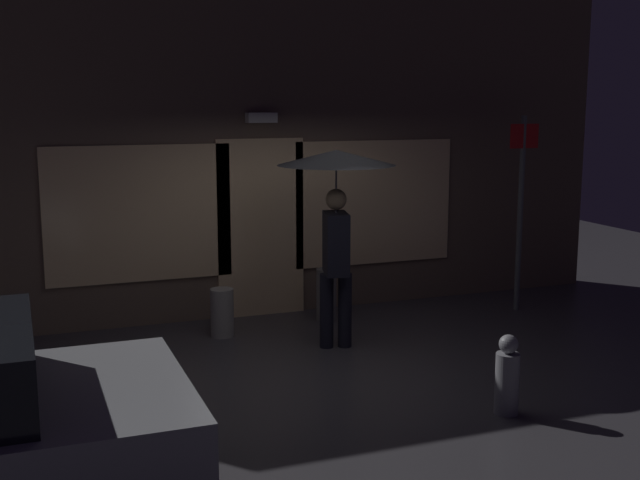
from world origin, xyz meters
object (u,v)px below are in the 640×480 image
Objects in this scene: fire_hydrant at (507,377)px; street_sign_post at (521,202)px; sidewalk_bollard at (222,313)px; person_with_umbrella at (336,192)px; sidewalk_bollard_2 at (326,294)px.

street_sign_post is at bearing 54.21° from fire_hydrant.
sidewalk_bollard is 0.79× the size of fire_hydrant.
fire_hydrant is (-2.10, -2.91, -1.07)m from street_sign_post.
person_with_umbrella reaches higher than sidewalk_bollard_2.
street_sign_post reaches higher than sidewalk_bollard_2.
person_with_umbrella is 2.74m from fire_hydrant.
street_sign_post is at bearing 116.98° from person_with_umbrella.
person_with_umbrella is 0.87× the size of street_sign_post.
fire_hydrant is at bearing -83.93° from sidewalk_bollard_2.
fire_hydrant is at bearing -61.16° from sidewalk_bollard.
sidewalk_bollard is at bearing 176.99° from street_sign_post.
sidewalk_bollard_2 is (1.36, 0.23, 0.04)m from sidewalk_bollard.
street_sign_post is 2.72m from sidewalk_bollard_2.
sidewalk_bollard_2 is 3.36m from fire_hydrant.
fire_hydrant is at bearing 30.16° from person_with_umbrella.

